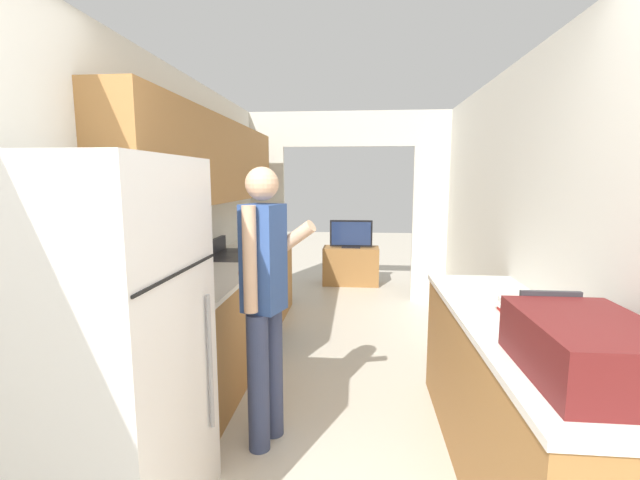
% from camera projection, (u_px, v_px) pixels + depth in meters
% --- Properties ---
extents(wall_left, '(0.38, 7.06, 2.50)m').
position_uv_depth(wall_left, '(175.00, 200.00, 3.27)').
color(wall_left, silver).
rests_on(wall_left, ground_plane).
extents(wall_right, '(0.06, 7.06, 2.50)m').
position_uv_depth(wall_right, '(550.00, 241.00, 2.66)').
color(wall_right, silver).
rests_on(wall_right, ground_plane).
extents(wall_far_with_doorway, '(3.01, 0.06, 2.50)m').
position_uv_depth(wall_far_with_doorway, '(348.00, 193.00, 5.67)').
color(wall_far_with_doorway, silver).
rests_on(wall_far_with_doorway, ground_plane).
extents(counter_left, '(0.62, 3.27, 0.90)m').
position_uv_depth(counter_left, '(230.00, 310.00, 3.89)').
color(counter_left, '#9E6B38').
rests_on(counter_left, ground_plane).
extents(counter_right, '(0.62, 2.15, 0.90)m').
position_uv_depth(counter_right, '(515.00, 400.00, 2.31)').
color(counter_right, '#9E6B38').
rests_on(counter_right, ground_plane).
extents(refrigerator, '(0.74, 0.82, 1.73)m').
position_uv_depth(refrigerator, '(107.00, 354.00, 1.89)').
color(refrigerator, white).
rests_on(refrigerator, ground_plane).
extents(range_oven, '(0.66, 0.77, 1.04)m').
position_uv_depth(range_oven, '(242.00, 298.00, 4.25)').
color(range_oven, black).
rests_on(range_oven, ground_plane).
extents(person, '(0.54, 0.45, 1.70)m').
position_uv_depth(person, '(264.00, 299.00, 2.56)').
color(person, '#384266').
rests_on(person, ground_plane).
extents(suitcase, '(0.44, 0.66, 0.24)m').
position_uv_depth(suitcase, '(587.00, 348.00, 1.59)').
color(suitcase, '#5B1919').
rests_on(suitcase, counter_right).
extents(book_stack, '(0.23, 0.31, 0.08)m').
position_uv_depth(book_stack, '(522.00, 310.00, 2.30)').
color(book_stack, red).
rests_on(book_stack, counter_right).
extents(tv_cabinet, '(0.85, 0.42, 0.58)m').
position_uv_depth(tv_cabinet, '(351.00, 266.00, 6.64)').
color(tv_cabinet, '#9E6B38').
rests_on(tv_cabinet, ground_plane).
extents(television, '(0.65, 0.16, 0.42)m').
position_uv_depth(television, '(351.00, 234.00, 6.53)').
color(television, black).
rests_on(television, tv_cabinet).
extents(knife, '(0.11, 0.34, 0.02)m').
position_uv_depth(knife, '(244.00, 246.00, 4.67)').
color(knife, '#B7B7BC').
rests_on(knife, counter_left).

